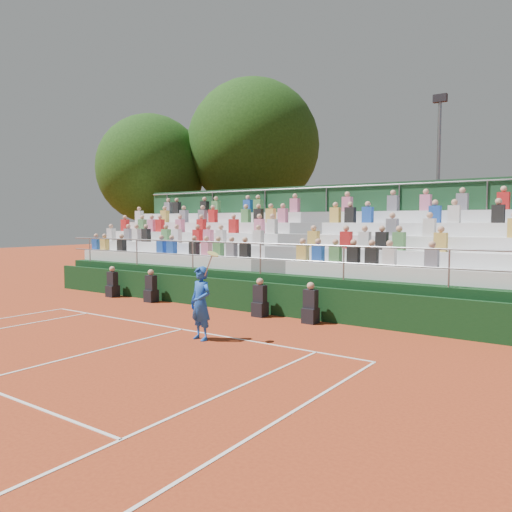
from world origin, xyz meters
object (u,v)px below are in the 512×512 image
Objects in this scene: tennis_player at (201,303)px; tree_east at (253,146)px; floodlight_mast at (438,176)px; tree_west at (151,169)px.

tree_east is at bearing 121.19° from tennis_player.
floodlight_mast reaches higher than tennis_player.
floodlight_mast is at bearing -3.62° from tree_east.
tree_west is 1.06× the size of floodlight_mast.
floodlight_mast is (1.75, 14.28, 4.08)m from tennis_player.
tree_west is 6.18m from tree_east.
tree_east is 11.09m from floodlight_mast.
tree_west is at bearing 140.63° from tennis_player.
tree_west is at bearing -144.45° from tree_east.
floodlight_mast is (10.81, -0.68, -2.36)m from tree_east.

